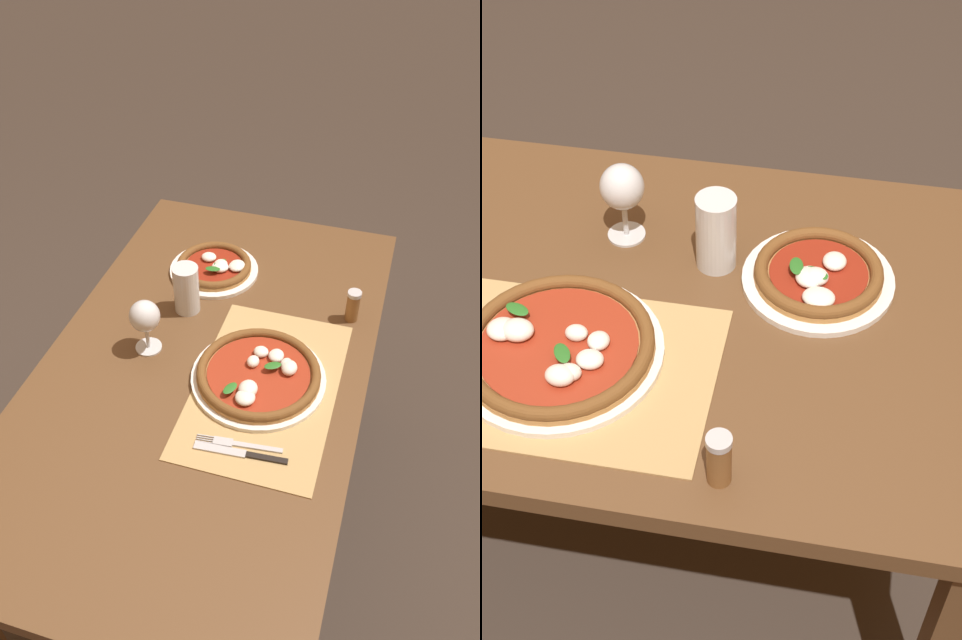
{
  "view_description": "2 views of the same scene",
  "coord_description": "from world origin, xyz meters",
  "views": [
    {
      "loc": [
        -1.05,
        -0.41,
        1.9
      ],
      "look_at": [
        0.11,
        -0.06,
        0.82
      ],
      "focal_mm": 35.0,
      "sensor_mm": 36.0,
      "label": 1
    },
    {
      "loc": [
        0.41,
        -1.04,
        1.82
      ],
      "look_at": [
        0.24,
        -0.11,
        0.83
      ],
      "focal_mm": 50.0,
      "sensor_mm": 36.0,
      "label": 2
    }
  ],
  "objects": [
    {
      "name": "pepper_shaker",
      "position": [
        0.28,
        -0.33,
        0.79
      ],
      "size": [
        0.04,
        0.04,
        0.1
      ],
      "color": "brown",
      "rests_on": "dining_table"
    },
    {
      "name": "paper_placemat",
      "position": [
        -0.04,
        -0.17,
        0.74
      ],
      "size": [
        0.55,
        0.35,
        0.0
      ],
      "primitive_type": "cube",
      "color": "tan",
      "rests_on": "dining_table"
    },
    {
      "name": "pizza_far",
      "position": [
        0.37,
        0.1,
        0.76
      ],
      "size": [
        0.27,
        0.27,
        0.05
      ],
      "color": "white",
      "rests_on": "dining_table"
    },
    {
      "name": "ground_plane",
      "position": [
        0.0,
        0.0,
        0.0
      ],
      "size": [
        24.0,
        24.0,
        0.0
      ],
      "primitive_type": "plane",
      "color": "#382D26"
    },
    {
      "name": "dining_table",
      "position": [
        0.0,
        0.0,
        0.64
      ],
      "size": [
        1.44,
        0.83,
        0.74
      ],
      "color": "brown",
      "rests_on": "ground"
    },
    {
      "name": "pizza_near",
      "position": [
        -0.02,
        -0.15,
        0.76
      ],
      "size": [
        0.34,
        0.34,
        0.05
      ],
      "color": "white",
      "rests_on": "paper_placemat"
    },
    {
      "name": "pint_glass",
      "position": [
        0.19,
        0.12,
        0.81
      ],
      "size": [
        0.07,
        0.07,
        0.15
      ],
      "color": "silver",
      "rests_on": "dining_table"
    },
    {
      "name": "wine_glass",
      "position": [
        0.01,
        0.16,
        0.85
      ],
      "size": [
        0.08,
        0.08,
        0.16
      ],
      "color": "silver",
      "rests_on": "dining_table"
    }
  ]
}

